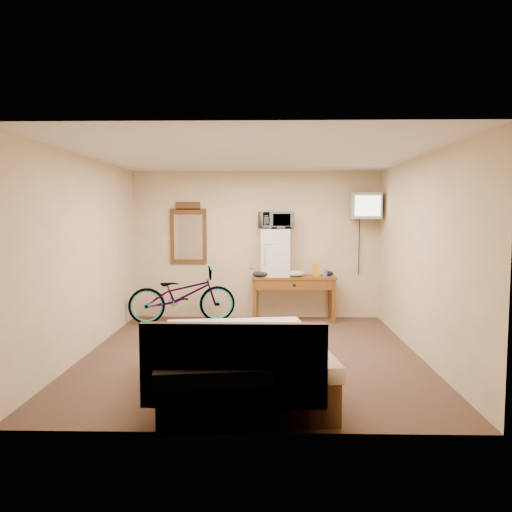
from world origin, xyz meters
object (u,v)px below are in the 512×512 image
microwave (276,220)px  crt_television (365,206)px  wall_mirror (188,234)px  bicycle (182,295)px  bed (240,363)px  mini_fridge (276,252)px  desk (294,283)px  blue_cup (325,273)px

microwave → crt_television: bearing=-16.3°
wall_mirror → bicycle: (-0.04, -0.44, -0.99)m
microwave → bicycle: 1.97m
crt_television → bed: crt_television is taller
mini_fridge → wall_mirror: (-1.49, 0.22, 0.30)m
microwave → crt_television: (1.47, -0.03, 0.23)m
desk → wall_mirror: 1.98m
microwave → crt_television: crt_television is taller
microwave → bed: microwave is taller
microwave → bed: bearing=-111.9°
microwave → bed: size_ratio=0.23×
mini_fridge → wall_mirror: 1.53m
mini_fridge → crt_television: (1.47, -0.03, 0.77)m
bicycle → bed: (1.12, -3.21, -0.16)m
desk → bed: 3.46m
desk → crt_television: crt_television is taller
crt_television → bicycle: 3.34m
blue_cup → bed: 3.61m
crt_television → bed: (-1.88, -3.39, -1.62)m
desk → crt_television: size_ratio=2.34×
wall_mirror → bed: (1.08, -3.65, -1.15)m
desk → crt_television: 1.73m
desk → wall_mirror: size_ratio=1.33×
blue_cup → desk: bearing=178.0°
bicycle → wall_mirror: bearing=-18.3°
desk → mini_fridge: mini_fridge is taller
mini_fridge → bed: mini_fridge is taller
crt_television → bicycle: (-3.00, -0.19, -1.45)m
desk → mini_fridge: bearing=169.7°
bicycle → blue_cup: bearing=-99.1°
microwave → bed: 3.72m
microwave → mini_fridge: bearing=-138.7°
desk → blue_cup: (0.52, -0.02, 0.18)m
desk → crt_television: (1.17, 0.02, 1.28)m
bicycle → bed: size_ratio=0.77×
wall_mirror → microwave: bearing=-8.4°
desk → bed: bearing=-101.9°
crt_television → blue_cup: bearing=-176.4°
bicycle → bed: bicycle is taller
wall_mirror → bicycle: wall_mirror is taller
mini_fridge → bicycle: 1.69m
blue_cup → bed: bearing=-110.1°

